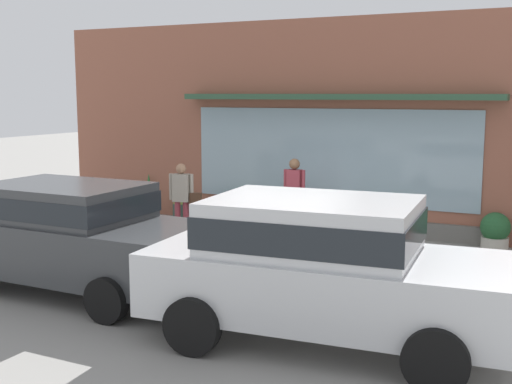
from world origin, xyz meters
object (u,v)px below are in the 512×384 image
potted_plant_corner_tall (232,206)px  parked_car_dark_gray (72,231)px  parked_car_silver (323,262)px  potted_plant_window_left (384,219)px  fire_hydrant (202,223)px  potted_plant_near_hydrant (495,231)px  pedestrian_passerby (294,192)px  potted_plant_window_right (149,195)px  pedestrian_with_handbag (183,195)px  potted_plant_doorstep (179,200)px

potted_plant_corner_tall → parked_car_dark_gray: bearing=-88.0°
parked_car_silver → potted_plant_window_left: parked_car_silver is taller
parked_car_silver → potted_plant_window_left: 6.12m
fire_hydrant → potted_plant_window_left: size_ratio=1.17×
potted_plant_near_hydrant → parked_car_silver: bearing=-102.5°
parked_car_silver → potted_plant_corner_tall: 7.20m
fire_hydrant → parked_car_silver: (3.97, -3.91, 0.56)m
parked_car_silver → parked_car_dark_gray: 4.12m
pedestrian_passerby → potted_plant_window_right: bearing=-17.0°
pedestrian_with_handbag → potted_plant_near_hydrant: 6.19m
parked_car_silver → potted_plant_window_left: bearing=93.9°
potted_plant_window_right → potted_plant_doorstep: 0.93m
potted_plant_window_left → fire_hydrant: bearing=-145.6°
fire_hydrant → potted_plant_window_right: bearing=142.0°
fire_hydrant → parked_car_dark_gray: (-0.14, -3.59, 0.49)m
fire_hydrant → parked_car_dark_gray: size_ratio=0.20×
pedestrian_passerby → potted_plant_corner_tall: pedestrian_passerby is taller
potted_plant_window_left → potted_plant_window_right: size_ratio=0.72×
potted_plant_window_right → parked_car_dark_gray: bearing=-65.2°
potted_plant_corner_tall → potted_plant_near_hydrant: 5.62m
fire_hydrant → potted_plant_window_right: (-2.82, 2.20, 0.06)m
fire_hydrant → pedestrian_passerby: (1.45, 1.23, 0.54)m
potted_plant_corner_tall → potted_plant_window_right: bearing=171.8°
parked_car_dark_gray → potted_plant_window_left: bearing=61.3°
parked_car_dark_gray → potted_plant_near_hydrant: (5.43, 5.61, -0.55)m
potted_plant_window_right → potted_plant_near_hydrant: (8.10, -0.19, -0.12)m
fire_hydrant → potted_plant_corner_tall: fire_hydrant is taller
pedestrian_passerby → parked_car_silver: size_ratio=0.37×
parked_car_silver → parked_car_dark_gray: size_ratio=1.05×
potted_plant_window_right → potted_plant_doorstep: potted_plant_window_right is taller
potted_plant_window_left → potted_plant_doorstep: (-4.98, 0.01, 0.05)m
potted_plant_window_left → potted_plant_corner_tall: potted_plant_corner_tall is taller
potted_plant_corner_tall → potted_plant_doorstep: potted_plant_doorstep is taller
potted_plant_doorstep → parked_car_dark_gray: bearing=-73.0°
pedestrian_passerby → potted_plant_doorstep: size_ratio=1.79×
pedestrian_with_handbag → fire_hydrant: bearing=-38.4°
pedestrian_passerby → potted_plant_window_left: size_ratio=2.26×
parked_car_dark_gray → pedestrian_with_handbag: bearing=98.1°
parked_car_silver → parked_car_dark_gray: parked_car_silver is taller
pedestrian_with_handbag → potted_plant_corner_tall: (0.30, 1.56, -0.45)m
potted_plant_near_hydrant → potted_plant_doorstep: (-7.18, 0.11, 0.08)m
pedestrian_with_handbag → potted_plant_corner_tall: bearing=65.1°
potted_plant_window_right → potted_plant_window_left: bearing=-0.8°
parked_car_dark_gray → fire_hydrant: bearing=88.6°
fire_hydrant → potted_plant_doorstep: 2.85m
parked_car_dark_gray → potted_plant_corner_tall: size_ratio=5.39×
pedestrian_passerby → potted_plant_doorstep: (-3.34, 0.90, -0.52)m
pedestrian_passerby → parked_car_silver: 5.73m
potted_plant_near_hydrant → potted_plant_doorstep: potted_plant_doorstep is taller
potted_plant_window_left → parked_car_silver: bearing=-81.8°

